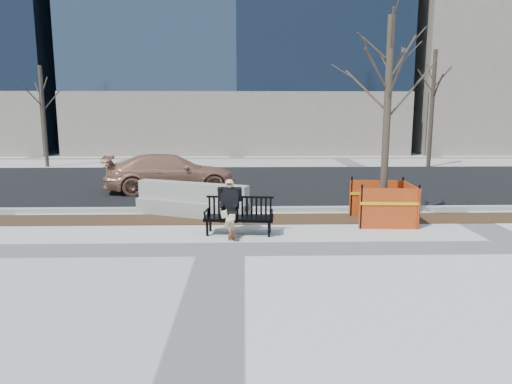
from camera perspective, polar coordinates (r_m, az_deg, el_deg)
The scene contains 11 objects.
ground at distance 9.29m, azimuth -4.32°, elevation -7.11°, with size 120.00×120.00×0.00m, color beige.
mulch_strip at distance 11.80m, azimuth -3.70°, elevation -3.41°, with size 40.00×1.20×0.02m, color #47301C.
asphalt_street at distance 17.88m, azimuth -2.93°, elevation 1.15°, with size 60.00×10.40×0.01m, color black.
curb at distance 12.71m, azimuth -3.54°, elevation -2.18°, with size 60.00×0.25×0.12m, color #9E9B93.
bench at distance 10.40m, azimuth -2.13°, elevation -5.24°, with size 1.58×0.57×0.84m, color black, non-canonical shape.
seated_man at distance 10.46m, azimuth -3.30°, elevation -5.15°, with size 0.53×0.89×1.25m, color black, non-canonical shape.
tree_fence at distance 11.89m, azimuth 15.39°, elevation -3.67°, with size 2.12×2.12×5.30m, color #EA4A1E, non-canonical shape.
sedan at distance 16.27m, azimuth -10.48°, elevation 0.11°, with size 1.81×4.46×1.30m, color #AC7256.
jersey_barrier_left at distance 12.28m, azimuth -7.89°, elevation -2.97°, with size 3.15×0.63×0.90m, color gray, non-canonical shape.
far_tree_left at distance 25.64m, azimuth -24.51°, elevation 2.90°, with size 2.00×2.00×5.40m, color #473B2E, non-canonical shape.
far_tree_right at distance 24.90m, azimuth 20.63°, elevation 2.98°, with size 2.30×2.30×6.20m, color #3F3528, non-canonical shape.
Camera 1 is at (0.47, -8.87, 2.70)m, focal length 32.15 mm.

